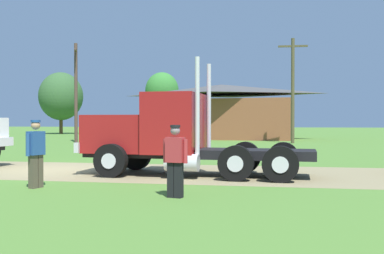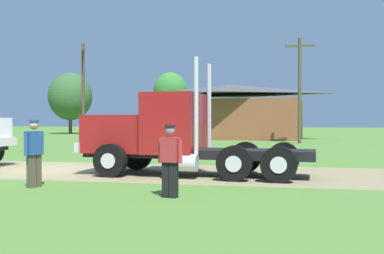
# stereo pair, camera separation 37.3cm
# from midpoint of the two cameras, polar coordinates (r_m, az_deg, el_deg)

# --- Properties ---
(ground_plane) EXTENTS (200.00, 200.00, 0.00)m
(ground_plane) POSITION_cam_midpoint_polar(r_m,az_deg,el_deg) (16.99, -16.43, -5.08)
(ground_plane) COLOR #4F7C2F
(dirt_track) EXTENTS (120.00, 5.47, 0.01)m
(dirt_track) POSITION_cam_midpoint_polar(r_m,az_deg,el_deg) (16.99, -16.43, -5.07)
(dirt_track) COLOR #8A7E58
(dirt_track) RESTS_ON ground_plane
(truck_foreground_white) EXTENTS (7.41, 2.86, 3.62)m
(truck_foreground_white) POSITION_cam_midpoint_polar(r_m,az_deg,el_deg) (14.77, -2.37, -1.11)
(truck_foreground_white) COLOR black
(truck_foreground_white) RESTS_ON ground_plane
(visitor_walking_mid) EXTENTS (0.58, 0.34, 1.64)m
(visitor_walking_mid) POSITION_cam_midpoint_polar(r_m,az_deg,el_deg) (10.39, -1.70, -3.93)
(visitor_walking_mid) COLOR #B22D33
(visitor_walking_mid) RESTS_ON ground_plane
(visitor_by_barrel) EXTENTS (0.38, 0.59, 1.75)m
(visitor_by_barrel) POSITION_cam_midpoint_polar(r_m,az_deg,el_deg) (12.56, -18.16, -2.80)
(visitor_by_barrel) COLOR #264C8C
(visitor_by_barrel) RESTS_ON ground_plane
(shed_building) EXTENTS (14.48, 8.81, 5.13)m
(shed_building) POSITION_cam_midpoint_polar(r_m,az_deg,el_deg) (43.79, 4.83, 1.79)
(shed_building) COLOR brown
(shed_building) RESTS_ON ground_plane
(utility_pole_near) EXTENTS (0.97, 2.09, 7.76)m
(utility_pole_near) POSITION_cam_midpoint_polar(r_m,az_deg,el_deg) (37.31, -13.03, 4.49)
(utility_pole_near) COLOR #513A31
(utility_pole_near) RESTS_ON ground_plane
(utility_pole_far) EXTENTS (2.20, 0.26, 7.93)m
(utility_pole_far) POSITION_cam_midpoint_polar(r_m,az_deg,el_deg) (35.66, 13.48, 4.80)
(utility_pole_far) COLOR #4D462D
(utility_pole_far) RESTS_ON ground_plane
(tree_left) EXTENTS (5.53, 5.53, 7.83)m
(tree_left) POSITION_cam_midpoint_polar(r_m,az_deg,el_deg) (60.95, -14.66, 3.67)
(tree_left) COLOR #513823
(tree_left) RESTS_ON ground_plane
(tree_mid) EXTENTS (4.01, 4.01, 7.51)m
(tree_mid) POSITION_cam_midpoint_polar(r_m,az_deg,el_deg) (55.67, -2.51, 4.48)
(tree_mid) COLOR #513823
(tree_mid) RESTS_ON ground_plane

